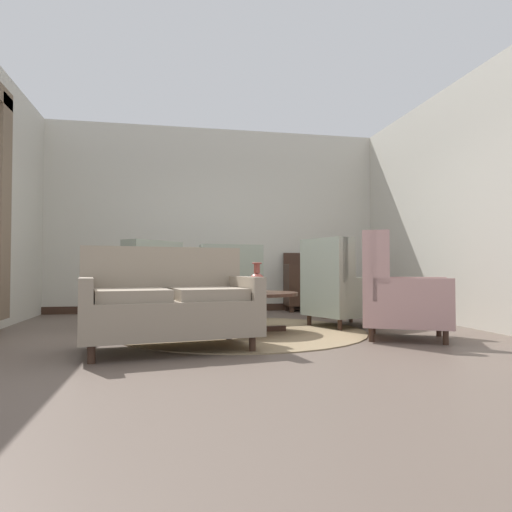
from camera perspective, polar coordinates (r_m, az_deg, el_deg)
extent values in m
plane|color=brown|center=(4.97, -1.38, -9.98)|extent=(8.09, 8.09, 0.00)
cube|color=beige|center=(7.83, -4.88, 4.56)|extent=(5.83, 0.08, 3.14)
cube|color=beige|center=(6.84, 21.59, 5.58)|extent=(0.08, 4.04, 3.14)
cube|color=#382319|center=(7.76, -4.86, -6.54)|extent=(5.67, 0.03, 0.12)
cylinder|color=#847051|center=(5.26, -1.92, -9.45)|extent=(2.85, 2.85, 0.01)
cube|color=#75604C|center=(6.03, -29.35, 5.45)|extent=(0.10, 0.32, 2.60)
cylinder|color=#382319|center=(5.13, -0.16, -4.79)|extent=(0.98, 0.98, 0.04)
cylinder|color=#382319|center=(5.15, -0.16, -7.09)|extent=(0.10, 0.10, 0.38)
cube|color=#382319|center=(5.22, 2.22, -9.19)|extent=(0.28, 0.07, 0.07)
cube|color=#382319|center=(5.34, -1.67, -9.02)|extent=(0.19, 0.27, 0.07)
cube|color=#382319|center=(4.97, -1.15, -9.57)|extent=(0.20, 0.27, 0.07)
cylinder|color=brown|center=(5.12, 0.11, -4.46)|extent=(0.10, 0.10, 0.02)
ellipsoid|color=brown|center=(5.12, 0.11, -3.25)|extent=(0.18, 0.18, 0.19)
cylinder|color=brown|center=(5.12, 0.11, -1.55)|extent=(0.07, 0.07, 0.11)
torus|color=brown|center=(5.12, 0.11, -0.92)|extent=(0.11, 0.11, 0.02)
cube|color=gray|center=(4.11, -10.83, -7.56)|extent=(1.63, 1.10, 0.31)
cube|color=gray|center=(4.45, -11.59, -2.01)|extent=(1.51, 0.39, 0.48)
cube|color=gray|center=(4.01, -15.40, -4.75)|extent=(0.71, 0.75, 0.10)
cube|color=gray|center=(4.13, -6.17, -4.72)|extent=(0.71, 0.75, 0.10)
cube|color=gray|center=(3.99, -20.65, -4.00)|extent=(0.24, 0.77, 0.20)
cube|color=gray|center=(4.22, -1.29, -3.98)|extent=(0.24, 0.77, 0.20)
cylinder|color=#382319|center=(3.74, -20.03, -11.55)|extent=(0.06, 0.06, 0.14)
cylinder|color=#382319|center=(3.97, -0.46, -11.06)|extent=(0.06, 0.06, 0.14)
cylinder|color=#382319|center=(4.43, -20.12, -9.98)|extent=(0.06, 0.06, 0.14)
cylinder|color=#382319|center=(4.63, -3.49, -9.72)|extent=(0.06, 0.06, 0.14)
cube|color=gray|center=(5.92, -14.81, -5.91)|extent=(1.15, 1.15, 0.27)
cube|color=gray|center=(5.66, -12.42, -1.43)|extent=(0.65, 0.69, 0.66)
cube|color=gray|center=(5.98, -10.68, -0.70)|extent=(0.21, 0.21, 0.50)
cube|color=gray|center=(5.48, -15.66, -0.57)|extent=(0.21, 0.21, 0.50)
cube|color=gray|center=(6.19, -12.73, -3.45)|extent=(0.59, 0.56, 0.22)
cube|color=gray|center=(5.71, -17.71, -3.57)|extent=(0.59, 0.56, 0.22)
cylinder|color=#382319|center=(6.40, -14.74, -7.44)|extent=(0.06, 0.06, 0.14)
cylinder|color=#382319|center=(5.97, -19.28, -7.81)|extent=(0.06, 0.06, 0.14)
cylinder|color=#382319|center=(5.94, -10.34, -7.91)|extent=(0.06, 0.06, 0.14)
cylinder|color=#382319|center=(5.48, -14.91, -8.41)|extent=(0.06, 0.06, 0.14)
cube|color=gray|center=(6.61, -3.78, -5.53)|extent=(0.95, 0.96, 0.27)
cube|color=gray|center=(6.25, -2.96, -1.53)|extent=(0.86, 0.25, 0.65)
cube|color=gray|center=(6.44, 0.07, -0.84)|extent=(0.12, 0.21, 0.50)
cube|color=gray|center=(6.25, -6.51, -0.80)|extent=(0.12, 0.21, 0.50)
cube|color=gray|center=(6.75, -0.78, -3.39)|extent=(0.19, 0.76, 0.22)
cube|color=gray|center=(6.56, -7.08, -3.42)|extent=(0.19, 0.76, 0.22)
cylinder|color=#382319|center=(7.05, -1.74, -6.95)|extent=(0.06, 0.06, 0.14)
cylinder|color=#382319|center=(6.89, -7.33, -7.06)|extent=(0.06, 0.06, 0.14)
cylinder|color=#382319|center=(6.39, 0.03, -7.50)|extent=(0.06, 0.06, 0.14)
cylinder|color=#382319|center=(6.21, -6.11, -7.66)|extent=(0.06, 0.06, 0.14)
cube|color=tan|center=(4.95, 18.41, -6.76)|extent=(1.08, 1.04, 0.26)
cube|color=tan|center=(4.93, 14.27, -1.20)|extent=(0.46, 0.72, 0.70)
cube|color=tan|center=(4.61, 15.25, -0.12)|extent=(0.22, 0.18, 0.53)
cube|color=tan|center=(5.25, 15.36, -0.30)|extent=(0.22, 0.18, 0.53)
cube|color=tan|center=(4.62, 19.17, -4.05)|extent=(0.71, 0.43, 0.23)
cube|color=tan|center=(5.25, 18.80, -3.76)|extent=(0.71, 0.43, 0.23)
cylinder|color=#382319|center=(4.72, 22.79, -9.44)|extent=(0.06, 0.06, 0.14)
cylinder|color=#382319|center=(5.28, 22.06, -8.60)|extent=(0.06, 0.06, 0.14)
cylinder|color=#382319|center=(4.69, 14.34, -9.57)|extent=(0.06, 0.06, 0.14)
cylinder|color=#382319|center=(5.26, 14.54, -8.70)|extent=(0.06, 0.06, 0.14)
cube|color=gray|center=(5.83, 11.24, -6.02)|extent=(1.08, 0.99, 0.27)
cube|color=gray|center=(5.57, 8.45, -1.33)|extent=(0.39, 0.72, 0.69)
cube|color=gray|center=(5.40, 11.33, -0.42)|extent=(0.22, 0.17, 0.52)
cube|color=gray|center=(5.86, 7.12, -0.54)|extent=(0.22, 0.17, 0.52)
cube|color=gray|center=(5.63, 13.78, -3.71)|extent=(0.76, 0.38, 0.22)
cube|color=gray|center=(6.08, 9.54, -3.59)|extent=(0.76, 0.38, 0.22)
cylinder|color=#382319|center=(5.91, 15.70, -7.91)|extent=(0.06, 0.06, 0.14)
cylinder|color=#382319|center=(6.30, 11.86, -7.55)|extent=(0.06, 0.06, 0.14)
cylinder|color=#382319|center=(5.40, 10.53, -8.54)|extent=(0.06, 0.06, 0.14)
cylinder|color=#382319|center=(5.83, 6.73, -8.05)|extent=(0.06, 0.06, 0.14)
cylinder|color=#382319|center=(6.81, 9.35, -1.67)|extent=(0.46, 0.46, 0.03)
cylinder|color=#382319|center=(6.82, 9.36, -4.75)|extent=(0.07, 0.07, 0.70)
cylinder|color=#382319|center=(6.84, 9.38, -7.51)|extent=(0.30, 0.30, 0.04)
cube|color=#382319|center=(7.84, 7.44, -3.60)|extent=(1.02, 0.40, 0.71)
cube|color=#382319|center=(8.01, 7.02, -0.33)|extent=(1.02, 0.04, 0.20)
cube|color=#382319|center=(7.59, 4.49, -6.73)|extent=(0.06, 0.06, 0.10)
cube|color=#382319|center=(7.88, 10.99, -6.51)|extent=(0.06, 0.06, 0.10)
cube|color=#382319|center=(7.88, 3.90, -6.54)|extent=(0.06, 0.06, 0.10)
cube|color=#382319|center=(8.16, 10.20, -6.35)|extent=(0.06, 0.06, 0.10)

